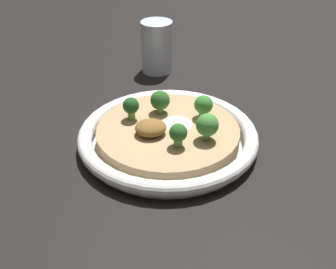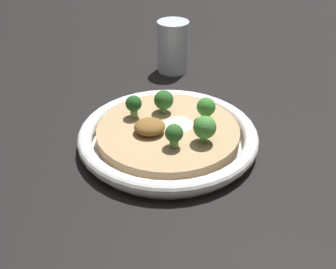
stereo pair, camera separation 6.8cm
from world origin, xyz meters
The scene contains 10 objects.
ground_plane centered at (0.00, 0.00, 0.00)m, with size 6.00×6.00×0.00m, color black.
risotto_bowl centered at (0.00, 0.00, 0.02)m, with size 0.29×0.29×0.03m.
cheese_sprinkle centered at (-0.02, -0.01, 0.04)m, with size 0.05×0.05×0.01m.
crispy_onion_garnish centered at (0.03, 0.01, 0.04)m, with size 0.05×0.04×0.02m.
broccoli_left centered at (-0.05, 0.04, 0.06)m, with size 0.03×0.03×0.04m.
broccoli_front_right centered at (0.01, -0.05, 0.05)m, with size 0.03×0.03×0.04m.
broccoli_front_left centered at (-0.06, -0.02, 0.05)m, with size 0.03×0.03×0.04m.
broccoli_back centered at (-0.01, 0.05, 0.05)m, with size 0.03×0.03×0.04m.
broccoli_right centered at (0.05, -0.04, 0.05)m, with size 0.03×0.03×0.04m.
drinking_glass centered at (-0.02, -0.29, 0.05)m, with size 0.07×0.07×0.11m.
Camera 1 is at (0.09, 0.56, 0.39)m, focal length 45.00 mm.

